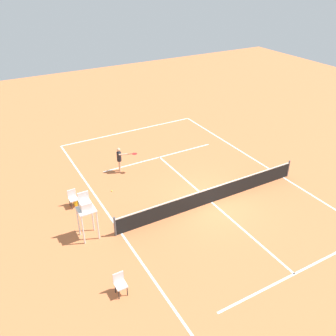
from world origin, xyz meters
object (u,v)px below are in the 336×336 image
at_px(courtside_chair_mid, 73,197).
at_px(player_serving, 120,158).
at_px(equipment_bag, 81,201).
at_px(umpire_chair, 86,209).
at_px(tennis_ball, 112,191).
at_px(courtside_chair_near, 120,283).

bearing_deg(courtside_chair_mid, player_serving, -149.49).
bearing_deg(equipment_bag, umpire_chair, 80.26).
distance_m(player_serving, courtside_chair_mid, 4.21).
distance_m(tennis_ball, equipment_bag, 1.90).
bearing_deg(equipment_bag, courtside_chair_near, 85.58).
distance_m(tennis_ball, courtside_chair_near, 7.36).
relative_size(player_serving, equipment_bag, 2.14).
height_order(umpire_chair, courtside_chair_near, umpire_chair).
xyz_separation_m(courtside_chair_near, courtside_chair_mid, (-0.12, -6.64, 0.00)).
bearing_deg(player_serving, courtside_chair_near, -0.18).
bearing_deg(equipment_bag, player_serving, -147.08).
bearing_deg(umpire_chair, courtside_chair_mid, -91.79).
height_order(player_serving, umpire_chair, umpire_chair).
relative_size(courtside_chair_near, equipment_bag, 1.25).
bearing_deg(player_serving, umpire_chair, -14.09).
relative_size(player_serving, courtside_chair_near, 1.71).
relative_size(player_serving, tennis_ball, 23.88).
relative_size(tennis_ball, courtside_chair_mid, 0.07).
relative_size(player_serving, umpire_chair, 0.67).
bearing_deg(tennis_ball, equipment_bag, 7.94).
bearing_deg(courtside_chair_near, equipment_bag, -94.42).
bearing_deg(courtside_chair_near, courtside_chair_mid, -91.01).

